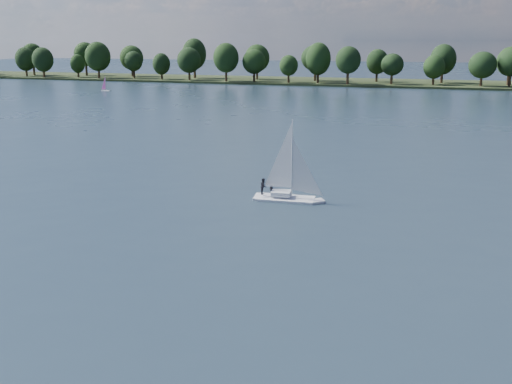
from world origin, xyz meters
The scene contains 5 objects.
ground centered at (0.00, 100.00, 0.00)m, with size 700.00×700.00×0.00m, color #233342.
far_shore centered at (0.00, 212.00, 0.00)m, with size 660.00×40.00×1.50m, color black.
sailboat centered at (2.71, 43.04, 2.44)m, with size 6.75×2.28×8.74m.
dinghy_pink centered at (-86.26, 151.55, 1.17)m, with size 3.20×1.49×4.97m.
treeline centered at (-16.62, 208.02, 8.04)m, with size 562.39×74.12×18.18m.
Camera 1 is at (17.06, -11.26, 15.87)m, focal length 40.00 mm.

